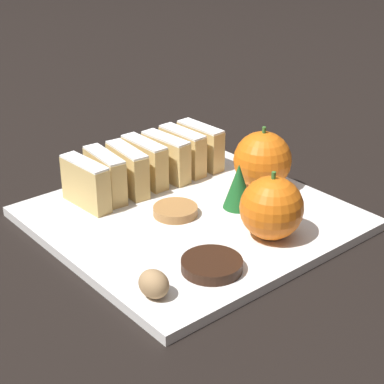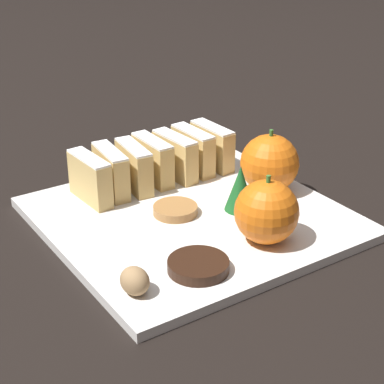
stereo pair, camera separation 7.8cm
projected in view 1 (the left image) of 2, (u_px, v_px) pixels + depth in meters
ground_plane at (192, 222)px, 0.80m from camera, size 6.00×6.00×0.00m
serving_platter at (192, 218)px, 0.80m from camera, size 0.34×0.35×0.01m
stollen_slice_front at (86, 184)px, 0.81m from camera, size 0.08×0.03×0.06m
stollen_slice_second at (105, 175)px, 0.83m from camera, size 0.08×0.03×0.06m
stollen_slice_third at (128, 170)px, 0.85m from camera, size 0.08×0.03×0.06m
stollen_slice_fourth at (145, 162)px, 0.87m from camera, size 0.08×0.02×0.06m
stollen_slice_fifth at (166, 157)px, 0.88m from camera, size 0.08×0.03×0.06m
stollen_slice_sixth at (182, 151)px, 0.90m from camera, size 0.08×0.02×0.06m
stollen_slice_back at (200, 146)px, 0.92m from camera, size 0.08×0.03×0.06m
orange_near at (272, 208)px, 0.73m from camera, size 0.07×0.07×0.08m
orange_far at (263, 161)px, 0.85m from camera, size 0.08×0.08×0.09m
walnut at (154, 284)px, 0.63m from camera, size 0.03×0.03×0.03m
chocolate_cookie at (212, 265)px, 0.68m from camera, size 0.07×0.07×0.01m
gingerbread_cookie at (175, 211)px, 0.79m from camera, size 0.06×0.06×0.01m
evergreen_sprig at (238, 186)px, 0.80m from camera, size 0.04×0.04×0.06m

